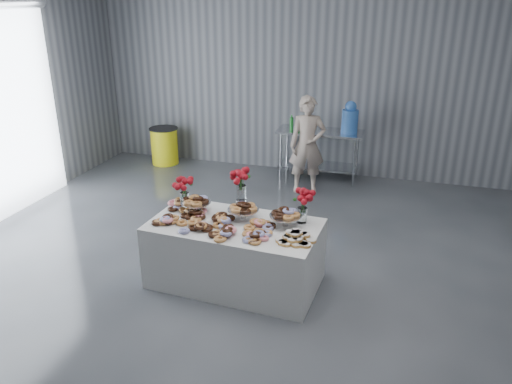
# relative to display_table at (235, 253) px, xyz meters

# --- Properties ---
(ground) EXTENTS (9.00, 9.00, 0.00)m
(ground) POSITION_rel_display_table_xyz_m (0.03, -0.36, -0.38)
(ground) COLOR #37393E
(ground) RESTS_ON ground
(room_walls) EXTENTS (8.04, 9.04, 4.02)m
(room_walls) POSITION_rel_display_table_xyz_m (-0.25, -0.29, 2.26)
(room_walls) COLOR slate
(room_walls) RESTS_ON ground
(display_table) EXTENTS (1.95, 1.11, 0.75)m
(display_table) POSITION_rel_display_table_xyz_m (0.00, 0.00, 0.00)
(display_table) COLOR silver
(display_table) RESTS_ON ground
(prep_table) EXTENTS (1.50, 0.60, 0.90)m
(prep_table) POSITION_rel_display_table_xyz_m (0.30, 3.74, 0.24)
(prep_table) COLOR silver
(prep_table) RESTS_ON ground
(donut_mounds) EXTENTS (1.85, 0.90, 0.09)m
(donut_mounds) POSITION_rel_display_table_xyz_m (0.00, -0.05, 0.42)
(donut_mounds) COLOR #CC8B4A
(donut_mounds) RESTS_ON display_table
(cake_stand_left) EXTENTS (0.36, 0.36, 0.17)m
(cake_stand_left) POSITION_rel_display_table_xyz_m (-0.54, 0.18, 0.52)
(cake_stand_left) COLOR silver
(cake_stand_left) RESTS_ON display_table
(cake_stand_mid) EXTENTS (0.36, 0.36, 0.17)m
(cake_stand_mid) POSITION_rel_display_table_xyz_m (0.06, 0.15, 0.52)
(cake_stand_mid) COLOR silver
(cake_stand_mid) RESTS_ON display_table
(cake_stand_right) EXTENTS (0.36, 0.36, 0.17)m
(cake_stand_right) POSITION_rel_display_table_xyz_m (0.56, 0.12, 0.52)
(cake_stand_right) COLOR silver
(cake_stand_right) RESTS_ON display_table
(danish_pile) EXTENTS (0.48, 0.48, 0.11)m
(danish_pile) POSITION_rel_display_table_xyz_m (0.74, -0.19, 0.43)
(danish_pile) COLOR silver
(danish_pile) RESTS_ON display_table
(bouquet_left) EXTENTS (0.26, 0.26, 0.42)m
(bouquet_left) POSITION_rel_display_table_xyz_m (-0.73, 0.29, 0.67)
(bouquet_left) COLOR white
(bouquet_left) RESTS_ON display_table
(bouquet_right) EXTENTS (0.26, 0.26, 0.42)m
(bouquet_right) POSITION_rel_display_table_xyz_m (0.72, 0.26, 0.67)
(bouquet_right) COLOR white
(bouquet_right) RESTS_ON display_table
(bouquet_center) EXTENTS (0.26, 0.26, 0.57)m
(bouquet_center) POSITION_rel_display_table_xyz_m (-0.03, 0.35, 0.75)
(bouquet_center) COLOR silver
(bouquet_center) RESTS_ON display_table
(water_jug) EXTENTS (0.28, 0.28, 0.55)m
(water_jug) POSITION_rel_display_table_xyz_m (0.80, 3.74, 0.77)
(water_jug) COLOR #4589EC
(water_jug) RESTS_ON prep_table
(drink_bottles) EXTENTS (0.54, 0.08, 0.27)m
(drink_bottles) POSITION_rel_display_table_xyz_m (-0.02, 3.64, 0.66)
(drink_bottles) COLOR #268C33
(drink_bottles) RESTS_ON prep_table
(person) EXTENTS (0.68, 0.53, 1.63)m
(person) POSITION_rel_display_table_xyz_m (0.21, 3.08, 0.44)
(person) COLOR #CC8C93
(person) RESTS_ON ground
(trash_barrel) EXTENTS (0.56, 0.56, 0.72)m
(trash_barrel) POSITION_rel_display_table_xyz_m (-2.76, 3.74, -0.02)
(trash_barrel) COLOR #FFF615
(trash_barrel) RESTS_ON ground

